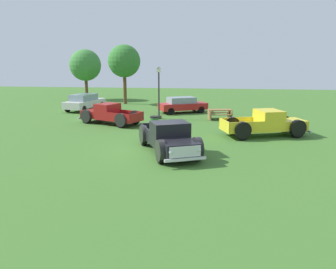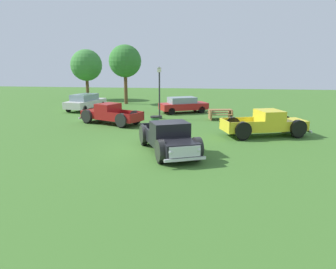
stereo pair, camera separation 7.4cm
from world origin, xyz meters
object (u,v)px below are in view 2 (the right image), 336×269
(pickup_truck_foreground, at_px, (170,139))
(oak_tree_west, at_px, (86,65))
(sedan_distant_b, at_px, (183,105))
(lamp_post_near, at_px, (159,92))
(pickup_truck_behind_right, at_px, (270,124))
(sedan_distant_a, at_px, (85,102))
(oak_tree_east, at_px, (125,61))
(picnic_table, at_px, (220,113))
(pickup_truck_behind_left, at_px, (108,114))
(trash_can, at_px, (155,123))

(pickup_truck_foreground, bearing_deg, oak_tree_west, 119.61)
(pickup_truck_foreground, bearing_deg, sedan_distant_b, 92.58)
(lamp_post_near, distance_m, oak_tree_west, 16.35)
(pickup_truck_foreground, relative_size, pickup_truck_behind_right, 1.00)
(sedan_distant_a, distance_m, sedan_distant_b, 9.10)
(sedan_distant_b, distance_m, lamp_post_near, 3.99)
(sedan_distant_a, relative_size, sedan_distant_b, 1.07)
(oak_tree_east, bearing_deg, sedan_distant_b, -40.01)
(sedan_distant_b, bearing_deg, picnic_table, -43.28)
(pickup_truck_behind_left, bearing_deg, oak_tree_east, 98.12)
(trash_can, height_order, oak_tree_east, oak_tree_east)
(pickup_truck_foreground, height_order, picnic_table, pickup_truck_foreground)
(sedan_distant_b, bearing_deg, sedan_distant_a, 177.71)
(pickup_truck_behind_right, height_order, picnic_table, pickup_truck_behind_right)
(trash_can, bearing_deg, pickup_truck_behind_right, -5.41)
(picnic_table, bearing_deg, pickup_truck_behind_left, -160.39)
(lamp_post_near, distance_m, trash_can, 4.84)
(picnic_table, xyz_separation_m, trash_can, (-4.32, -4.92, -0.01))
(sedan_distant_b, distance_m, oak_tree_west, 15.41)
(sedan_distant_a, height_order, oak_tree_west, oak_tree_west)
(oak_tree_west, bearing_deg, trash_can, -56.85)
(picnic_table, distance_m, oak_tree_west, 19.74)
(sedan_distant_a, bearing_deg, oak_tree_west, 109.54)
(pickup_truck_foreground, xyz_separation_m, lamp_post_near, (-2.16, 10.10, 1.37))
(pickup_truck_behind_right, distance_m, picnic_table, 6.30)
(sedan_distant_a, bearing_deg, trash_can, -46.13)
(pickup_truck_behind_right, distance_m, sedan_distant_b, 10.53)
(sedan_distant_b, xyz_separation_m, trash_can, (-1.13, -7.93, -0.24))
(sedan_distant_a, xyz_separation_m, picnic_table, (12.29, -3.37, -0.29))
(pickup_truck_behind_left, height_order, sedan_distant_b, pickup_truck_behind_left)
(pickup_truck_foreground, distance_m, trash_can, 5.84)
(pickup_truck_behind_left, bearing_deg, pickup_truck_behind_right, -13.70)
(pickup_truck_behind_left, height_order, lamp_post_near, lamp_post_near)
(pickup_truck_foreground, relative_size, sedan_distant_a, 1.15)
(pickup_truck_behind_right, bearing_deg, oak_tree_west, 136.07)
(oak_tree_west, bearing_deg, sedan_distant_a, -70.46)
(oak_tree_east, bearing_deg, pickup_truck_behind_right, -48.15)
(oak_tree_east, bearing_deg, pickup_truck_behind_left, -81.88)
(lamp_post_near, height_order, oak_tree_west, oak_tree_west)
(sedan_distant_a, relative_size, picnic_table, 2.35)
(sedan_distant_a, relative_size, lamp_post_near, 1.18)
(pickup_truck_behind_right, bearing_deg, sedan_distant_a, 149.39)
(sedan_distant_b, bearing_deg, pickup_truck_behind_left, -130.01)
(sedan_distant_a, xyz_separation_m, sedan_distant_b, (9.09, -0.36, -0.06))
(pickup_truck_behind_right, xyz_separation_m, oak_tree_east, (-12.67, 14.15, 3.68))
(pickup_truck_foreground, height_order, oak_tree_west, oak_tree_west)
(sedan_distant_b, relative_size, trash_can, 4.68)
(pickup_truck_behind_right, bearing_deg, pickup_truck_behind_left, 166.30)
(pickup_truck_behind_right, bearing_deg, oak_tree_east, 131.85)
(pickup_truck_behind_left, bearing_deg, sedan_distant_b, 49.99)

